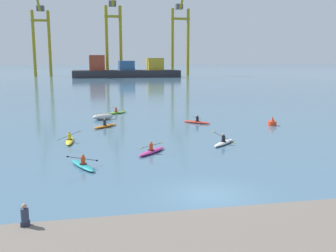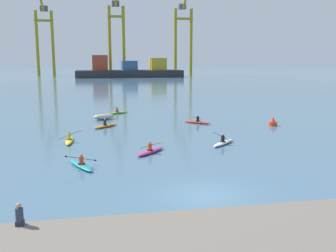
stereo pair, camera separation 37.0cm
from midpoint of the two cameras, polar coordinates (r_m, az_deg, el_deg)
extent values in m
plane|color=#476B84|center=(20.85, 6.13, -10.12)|extent=(800.00, 800.00, 0.00)
cube|color=#28282D|center=(148.28, -5.61, 7.65)|extent=(39.54, 11.28, 2.61)
cube|color=#993823|center=(147.60, -9.90, 9.13)|extent=(5.54, 7.90, 5.56)
cube|color=#2D5684|center=(148.19, -5.63, 8.84)|extent=(5.54, 7.90, 3.50)
cube|color=#B29323|center=(149.55, -1.43, 9.09)|extent=(5.54, 7.90, 4.53)
cylinder|color=olive|center=(164.46, -18.59, 11.39)|extent=(1.20, 1.20, 25.39)
cylinder|color=olive|center=(163.79, -16.49, 11.50)|extent=(1.20, 1.20, 25.39)
cube|color=olive|center=(164.64, -17.71, 14.53)|extent=(7.14, 0.90, 0.90)
cube|color=#47474C|center=(167.60, -17.69, 16.10)|extent=(2.80, 2.80, 2.00)
cylinder|color=olive|center=(154.49, -8.48, 12.17)|extent=(1.20, 1.20, 26.78)
cylinder|color=olive|center=(154.81, -6.45, 12.21)|extent=(1.20, 1.20, 26.78)
cube|color=olive|center=(155.29, -7.55, 15.65)|extent=(6.56, 0.90, 0.90)
cube|color=#47474C|center=(158.34, -7.65, 17.36)|extent=(2.80, 2.80, 2.00)
cylinder|color=olive|center=(162.17, 1.17, 12.18)|extent=(1.20, 1.20, 26.85)
cylinder|color=olive|center=(163.64, 3.47, 12.14)|extent=(1.20, 1.20, 26.85)
cube|color=olive|center=(163.50, 2.35, 15.45)|extent=(7.74, 0.90, 0.90)
cube|color=#47474C|center=(166.48, 2.16, 17.10)|extent=(2.80, 2.80, 2.00)
ellipsoid|color=beige|center=(46.21, -9.18, 1.38)|extent=(2.82, 1.97, 0.70)
cube|color=beige|center=(46.16, -9.19, 1.85)|extent=(1.84, 0.76, 0.06)
cylinder|color=red|center=(42.93, 15.36, 0.33)|extent=(0.90, 0.90, 0.45)
cone|color=red|center=(42.85, 15.39, 0.99)|extent=(0.50, 0.49, 0.55)
ellipsoid|color=teal|center=(26.42, -12.27, -5.66)|extent=(1.93, 3.35, 0.26)
torus|color=black|center=(26.29, -12.19, -5.42)|extent=(0.65, 0.65, 0.05)
cylinder|color=#DB471E|center=(26.23, -12.21, -4.91)|extent=(0.30, 0.30, 0.50)
sphere|color=tan|center=(26.14, -12.24, -4.17)|extent=(0.19, 0.19, 0.19)
cylinder|color=black|center=(26.25, -12.26, -4.67)|extent=(1.87, 0.85, 0.60)
ellipsoid|color=black|center=(25.83, -14.36, -4.35)|extent=(0.20, 0.12, 0.15)
ellipsoid|color=black|center=(26.70, -10.23, -4.99)|extent=(0.20, 0.12, 0.15)
ellipsoid|color=#7ABC2D|center=(50.82, -7.20, 1.95)|extent=(3.14, 2.42, 0.26)
torus|color=black|center=(50.74, -7.29, 2.10)|extent=(0.68, 0.68, 0.05)
cylinder|color=#DB471E|center=(50.71, -7.30, 2.37)|extent=(0.30, 0.30, 0.50)
sphere|color=tan|center=(50.67, -7.31, 2.76)|extent=(0.19, 0.19, 0.19)
cylinder|color=black|center=(50.73, -7.26, 2.48)|extent=(1.17, 1.68, 0.66)
ellipsoid|color=silver|center=(51.48, -7.95, 2.93)|extent=(0.15, 0.19, 0.16)
ellipsoid|color=silver|center=(49.99, -6.54, 2.02)|extent=(0.15, 0.19, 0.16)
ellipsoid|color=silver|center=(32.84, 8.43, -2.47)|extent=(2.81, 2.84, 0.26)
torus|color=black|center=(32.72, 8.36, -2.27)|extent=(0.69, 0.69, 0.05)
cylinder|color=black|center=(32.67, 8.37, -1.85)|extent=(0.30, 0.30, 0.50)
sphere|color=tan|center=(32.60, 8.38, -1.25)|extent=(0.19, 0.19, 0.19)
cylinder|color=black|center=(32.70, 8.41, -1.67)|extent=(1.43, 1.41, 0.79)
ellipsoid|color=yellow|center=(33.04, 6.89, -0.84)|extent=(0.18, 0.17, 0.17)
ellipsoid|color=yellow|center=(32.38, 9.96, -2.51)|extent=(0.18, 0.17, 0.17)
ellipsoid|color=orange|center=(41.02, -8.88, 0.00)|extent=(2.87, 2.78, 0.26)
torus|color=black|center=(40.93, -8.99, 0.17)|extent=(0.69, 0.69, 0.05)
cylinder|color=#23232D|center=(40.89, -9.00, 0.51)|extent=(0.30, 0.30, 0.50)
sphere|color=tan|center=(40.83, -9.01, 0.99)|extent=(0.19, 0.19, 0.19)
cylinder|color=black|center=(40.91, -8.95, 0.65)|extent=(1.43, 1.49, 0.58)
ellipsoid|color=black|center=(41.57, -9.96, 1.16)|extent=(0.17, 0.17, 0.15)
ellipsoid|color=black|center=(40.26, -7.91, 0.13)|extent=(0.17, 0.17, 0.15)
ellipsoid|color=#C13384|center=(29.57, -2.21, -3.76)|extent=(2.73, 2.92, 0.26)
torus|color=black|center=(29.46, -2.32, -3.53)|extent=(0.69, 0.69, 0.05)
cylinder|color=#DB471E|center=(29.41, -2.33, -3.08)|extent=(0.30, 0.30, 0.50)
sphere|color=tan|center=(29.33, -2.33, -2.41)|extent=(0.19, 0.19, 0.19)
cylinder|color=black|center=(29.42, -2.27, -2.87)|extent=(1.50, 1.37, 0.72)
ellipsoid|color=yellow|center=(30.05, -3.84, -3.28)|extent=(0.18, 0.17, 0.16)
ellipsoid|color=yellow|center=(28.82, -0.64, -2.43)|extent=(0.18, 0.17, 0.16)
ellipsoid|color=red|center=(43.10, 4.52, 0.57)|extent=(2.88, 2.78, 0.26)
torus|color=black|center=(43.03, 4.64, 0.74)|extent=(0.69, 0.69, 0.05)
cylinder|color=black|center=(42.99, 4.65, 1.06)|extent=(0.30, 0.30, 0.50)
sphere|color=tan|center=(42.94, 4.65, 1.52)|extent=(0.19, 0.19, 0.19)
cylinder|color=black|center=(43.00, 4.59, 1.19)|extent=(1.43, 1.49, 0.60)
ellipsoid|color=silver|center=(42.08, 3.94, 1.40)|extent=(0.17, 0.17, 0.15)
ellipsoid|color=silver|center=(43.92, 5.21, 0.99)|extent=(0.17, 0.17, 0.15)
ellipsoid|color=yellow|center=(34.43, -13.98, -2.09)|extent=(0.67, 3.41, 0.26)
torus|color=black|center=(34.30, -14.00, -1.89)|extent=(0.50, 0.50, 0.05)
cylinder|color=gold|center=(34.25, -14.02, -1.50)|extent=(0.30, 0.30, 0.50)
sphere|color=tan|center=(34.19, -14.04, -0.92)|extent=(0.19, 0.19, 0.19)
cylinder|color=black|center=(34.28, -14.02, -1.32)|extent=(1.97, 0.08, 0.78)
ellipsoid|color=silver|center=(34.45, -15.62, -1.98)|extent=(0.21, 0.04, 0.17)
ellipsoid|color=silver|center=(34.15, -12.41, -0.66)|extent=(0.21, 0.04, 0.17)
cube|color=#23283D|center=(16.39, -20.29, -13.19)|extent=(0.32, 0.28, 0.18)
cylinder|color=#2D3851|center=(16.26, -20.37, -12.06)|extent=(0.30, 0.30, 0.52)
sphere|color=tan|center=(16.13, -20.44, -10.87)|extent=(0.19, 0.19, 0.19)
camera|label=1|loc=(0.18, -89.72, 0.05)|focal=41.53mm
camera|label=2|loc=(0.18, 90.28, -0.05)|focal=41.53mm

